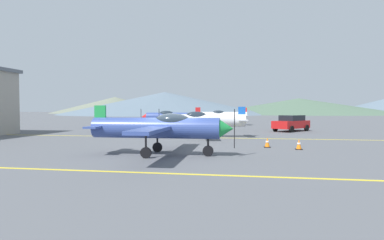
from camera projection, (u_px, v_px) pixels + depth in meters
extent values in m
plane|color=#54565B|center=(170.00, 154.00, 15.39)|extent=(400.00, 400.00, 0.00)
cube|color=yellow|center=(141.00, 173.00, 10.90)|extent=(80.00, 0.16, 0.01)
cube|color=yellow|center=(197.00, 138.00, 24.24)|extent=(80.00, 0.16, 0.01)
cylinder|color=#33478C|center=(156.00, 128.00, 15.01)|extent=(6.24, 1.07, 1.01)
cone|color=#1E8C3F|center=(227.00, 129.00, 14.50)|extent=(0.65, 0.86, 0.86)
cube|color=black|center=(234.00, 129.00, 14.44)|extent=(0.04, 0.11, 1.83)
ellipsoid|color=#1E2833|center=(172.00, 122.00, 14.87)|extent=(1.84, 0.84, 0.83)
cube|color=#33478C|center=(163.00, 127.00, 14.95)|extent=(1.09, 8.08, 0.15)
cube|color=#33478C|center=(100.00, 126.00, 15.43)|extent=(0.67, 2.39, 0.09)
cube|color=#1E8C3F|center=(100.00, 116.00, 15.41)|extent=(0.58, 0.12, 1.10)
cylinder|color=black|center=(208.00, 141.00, 14.65)|extent=(0.09, 0.09, 0.92)
cylinder|color=black|center=(208.00, 151.00, 14.66)|extent=(0.51, 0.12, 0.51)
cylinder|color=black|center=(146.00, 143.00, 14.06)|extent=(0.09, 0.09, 0.92)
cylinder|color=black|center=(146.00, 153.00, 14.08)|extent=(0.51, 0.12, 0.51)
cylinder|color=black|center=(157.00, 138.00, 16.05)|extent=(0.09, 0.09, 0.92)
cylinder|color=black|center=(157.00, 147.00, 16.07)|extent=(0.51, 0.12, 0.51)
cylinder|color=silver|center=(206.00, 120.00, 24.78)|extent=(6.31, 1.93, 1.01)
cone|color=blue|center=(164.00, 120.00, 24.81)|extent=(0.76, 0.94, 0.86)
cube|color=black|center=(159.00, 120.00, 24.81)|extent=(0.05, 0.11, 1.83)
ellipsoid|color=#1E2833|center=(196.00, 117.00, 24.77)|extent=(1.94, 1.09, 0.83)
cube|color=silver|center=(202.00, 120.00, 24.78)|extent=(2.21, 8.13, 0.15)
cube|color=silver|center=(242.00, 120.00, 24.75)|extent=(0.99, 2.45, 0.09)
cube|color=blue|center=(242.00, 114.00, 24.73)|extent=(0.59, 0.20, 1.10)
cylinder|color=black|center=(174.00, 128.00, 24.82)|extent=(0.09, 0.09, 0.92)
cylinder|color=black|center=(174.00, 134.00, 24.84)|extent=(0.52, 0.19, 0.51)
cylinder|color=black|center=(208.00, 127.00, 25.81)|extent=(0.09, 0.09, 0.92)
cylinder|color=black|center=(208.00, 133.00, 25.82)|extent=(0.52, 0.19, 0.51)
cylinder|color=black|center=(209.00, 129.00, 23.79)|extent=(0.09, 0.09, 0.92)
cylinder|color=black|center=(209.00, 135.00, 23.81)|extent=(0.52, 0.19, 0.51)
cylinder|color=#33478C|center=(173.00, 117.00, 35.65)|extent=(6.29, 1.48, 1.01)
cone|color=red|center=(144.00, 117.00, 35.94)|extent=(0.70, 0.90, 0.86)
cube|color=black|center=(141.00, 117.00, 35.97)|extent=(0.04, 0.11, 1.83)
ellipsoid|color=#1E2833|center=(166.00, 114.00, 35.71)|extent=(1.89, 0.96, 0.83)
cube|color=#33478C|center=(170.00, 117.00, 35.68)|extent=(1.62, 8.12, 0.15)
cube|color=#33478C|center=(198.00, 117.00, 35.41)|extent=(0.82, 2.43, 0.09)
cube|color=red|center=(198.00, 112.00, 35.39)|extent=(0.58, 0.15, 1.10)
cylinder|color=black|center=(152.00, 122.00, 35.89)|extent=(0.09, 0.09, 0.92)
cylinder|color=black|center=(152.00, 126.00, 35.90)|extent=(0.52, 0.15, 0.51)
cylinder|color=black|center=(176.00, 122.00, 36.66)|extent=(0.09, 0.09, 0.92)
cylinder|color=black|center=(176.00, 126.00, 36.68)|extent=(0.52, 0.15, 0.51)
cylinder|color=black|center=(174.00, 123.00, 34.65)|extent=(0.09, 0.09, 0.92)
cylinder|color=black|center=(174.00, 127.00, 34.67)|extent=(0.52, 0.15, 0.51)
cylinder|color=white|center=(224.00, 116.00, 43.22)|extent=(6.28, 1.33, 1.01)
cone|color=red|center=(200.00, 115.00, 43.59)|extent=(0.69, 0.89, 0.86)
cube|color=black|center=(197.00, 115.00, 43.62)|extent=(0.04, 0.11, 1.83)
ellipsoid|color=#1E2833|center=(218.00, 113.00, 43.29)|extent=(1.87, 0.92, 0.83)
cube|color=white|center=(222.00, 115.00, 43.25)|extent=(1.43, 8.11, 0.15)
cube|color=white|center=(245.00, 115.00, 42.91)|extent=(0.77, 2.41, 0.09)
cube|color=red|center=(245.00, 112.00, 42.89)|extent=(0.58, 0.14, 1.10)
cylinder|color=black|center=(206.00, 120.00, 43.51)|extent=(0.09, 0.09, 0.92)
cylinder|color=black|center=(206.00, 123.00, 43.53)|extent=(0.52, 0.14, 0.51)
cylinder|color=black|center=(225.00, 120.00, 44.22)|extent=(0.09, 0.09, 0.92)
cylinder|color=black|center=(225.00, 123.00, 44.24)|extent=(0.52, 0.14, 0.51)
cylinder|color=black|center=(225.00, 120.00, 42.22)|extent=(0.09, 0.09, 0.92)
cylinder|color=black|center=(225.00, 124.00, 42.23)|extent=(0.52, 0.14, 0.51)
cube|color=red|center=(291.00, 124.00, 31.10)|extent=(4.13, 4.46, 0.75)
cube|color=black|center=(292.00, 118.00, 31.18)|extent=(2.76, 2.86, 0.55)
cylinder|color=black|center=(275.00, 128.00, 30.86)|extent=(0.58, 0.63, 0.64)
cylinder|color=black|center=(292.00, 129.00, 29.51)|extent=(0.58, 0.63, 0.64)
cylinder|color=black|center=(291.00, 127.00, 32.73)|extent=(0.58, 0.63, 0.64)
cylinder|color=black|center=(307.00, 128.00, 31.37)|extent=(0.58, 0.63, 0.64)
cube|color=black|center=(267.00, 147.00, 18.06)|extent=(0.36, 0.36, 0.04)
cone|color=orange|center=(267.00, 142.00, 18.05)|extent=(0.29, 0.29, 0.55)
cylinder|color=white|center=(267.00, 142.00, 18.05)|extent=(0.20, 0.20, 0.08)
cube|color=black|center=(299.00, 149.00, 17.10)|extent=(0.36, 0.36, 0.04)
cone|color=orange|center=(299.00, 144.00, 17.09)|extent=(0.29, 0.29, 0.55)
cylinder|color=white|center=(299.00, 143.00, 17.09)|extent=(0.20, 0.20, 0.08)
cone|color=slate|center=(115.00, 105.00, 169.23)|extent=(67.24, 67.24, 8.80)
cone|color=slate|center=(165.00, 103.00, 132.33)|extent=(87.73, 87.73, 9.50)
cone|color=#4C6651|center=(299.00, 106.00, 142.33)|extent=(85.47, 85.47, 7.16)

